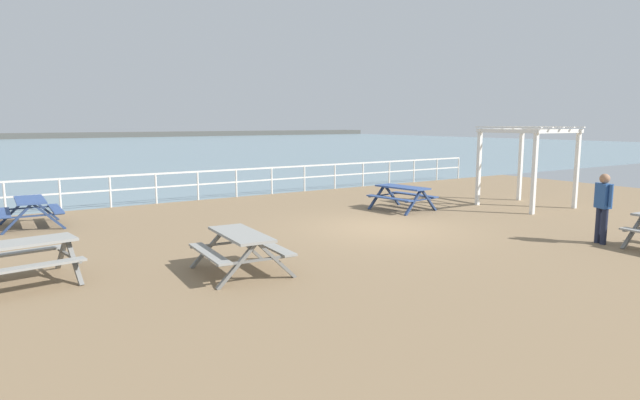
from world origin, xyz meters
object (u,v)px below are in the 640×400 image
(picnic_table_near_left, at_px, (241,243))
(visitor, at_px, (603,204))
(picnic_table_far_right, at_px, (30,206))
(picnic_table_mid_centre, at_px, (20,253))
(picnic_table_far_left, at_px, (402,192))
(lattice_pergola, at_px, (528,148))

(picnic_table_near_left, relative_size, visitor, 1.14)
(picnic_table_far_right, bearing_deg, visitor, -129.91)
(picnic_table_mid_centre, bearing_deg, picnic_table_far_right, 75.87)
(picnic_table_far_left, bearing_deg, picnic_table_mid_centre, 95.05)
(picnic_table_near_left, height_order, picnic_table_far_right, same)
(picnic_table_far_right, distance_m, lattice_pergola, 15.36)
(picnic_table_mid_centre, xyz_separation_m, picnic_table_far_left, (11.10, 2.40, 0.00))
(picnic_table_near_left, height_order, picnic_table_far_left, same)
(picnic_table_far_left, distance_m, picnic_table_far_right, 10.97)
(picnic_table_far_left, relative_size, visitor, 1.19)
(picnic_table_mid_centre, bearing_deg, visitor, -25.53)
(picnic_table_far_right, xyz_separation_m, lattice_pergola, (14.37, -5.23, 1.41))
(picnic_table_mid_centre, relative_size, picnic_table_far_right, 1.07)
(visitor, bearing_deg, picnic_table_mid_centre, 1.18)
(picnic_table_far_left, distance_m, visitor, 6.29)
(picnic_table_near_left, xyz_separation_m, picnic_table_far_left, (7.54, 3.83, 0.00))
(picnic_table_near_left, relative_size, picnic_table_far_right, 1.03)
(picnic_table_far_right, relative_size, lattice_pergola, 0.68)
(picnic_table_near_left, height_order, picnic_table_mid_centre, same)
(picnic_table_near_left, distance_m, lattice_pergola, 11.77)
(picnic_table_far_left, bearing_deg, picnic_table_near_left, 109.79)
(picnic_table_far_left, relative_size, picnic_table_far_right, 1.07)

